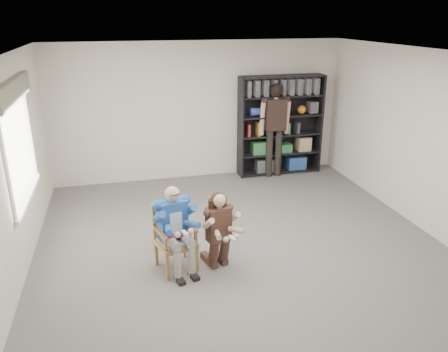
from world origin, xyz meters
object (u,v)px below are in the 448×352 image
object	(u,v)px
armchair	(176,238)
standing_man	(275,132)
kneeling_woman	(220,231)
bookshelf	(280,126)
seated_man	(175,229)

from	to	relation	value
armchair	standing_man	bearing A→B (deg)	35.77
armchair	kneeling_woman	world-z (taller)	kneeling_woman
kneeling_woman	bookshelf	distance (m)	4.07
kneeling_woman	standing_man	distance (m)	3.82
kneeling_woman	bookshelf	xyz separation A→B (m)	(2.15, 3.42, 0.50)
armchair	standing_man	distance (m)	4.07
seated_man	standing_man	size ratio (longest dim) A/B	0.62
armchair	kneeling_woman	bearing A→B (deg)	-26.94
bookshelf	kneeling_woman	bearing A→B (deg)	-122.07
kneeling_woman	standing_man	bearing A→B (deg)	43.73
armchair	kneeling_woman	distance (m)	0.60
seated_man	kneeling_woman	world-z (taller)	seated_man
armchair	bookshelf	world-z (taller)	bookshelf
armchair	bookshelf	distance (m)	4.32
kneeling_woman	armchair	bearing A→B (deg)	153.06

